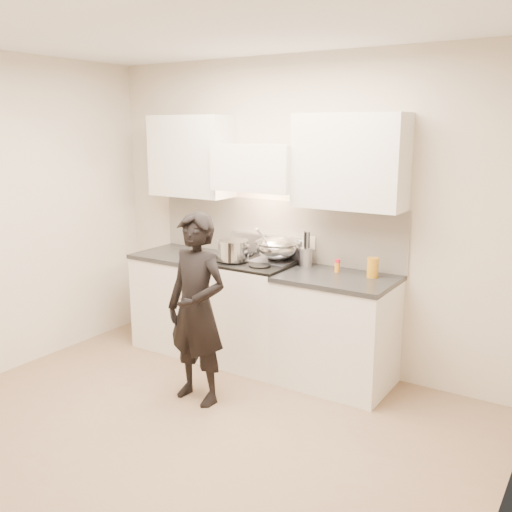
# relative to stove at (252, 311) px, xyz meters

# --- Properties ---
(ground_plane) EXTENTS (4.00, 4.00, 0.00)m
(ground_plane) POSITION_rel_stove_xyz_m (0.30, -1.42, -0.47)
(ground_plane) COLOR #82684F
(room_shell) EXTENTS (4.04, 3.54, 2.70)m
(room_shell) POSITION_rel_stove_xyz_m (0.24, -1.05, 1.12)
(room_shell) COLOR beige
(room_shell) RESTS_ON ground
(stove) EXTENTS (0.76, 0.65, 0.96)m
(stove) POSITION_rel_stove_xyz_m (0.00, 0.00, 0.00)
(stove) COLOR white
(stove) RESTS_ON ground
(counter_right) EXTENTS (0.92, 0.67, 0.92)m
(counter_right) POSITION_rel_stove_xyz_m (0.83, 0.00, -0.01)
(counter_right) COLOR silver
(counter_right) RESTS_ON ground
(counter_left) EXTENTS (0.82, 0.67, 0.92)m
(counter_left) POSITION_rel_stove_xyz_m (-0.78, 0.00, -0.01)
(counter_left) COLOR silver
(counter_left) RESTS_ON ground
(wok) EXTENTS (0.40, 0.49, 0.32)m
(wok) POSITION_rel_stove_xyz_m (0.20, 0.11, 0.59)
(wok) COLOR #BCBCBC
(wok) RESTS_ON stove
(stock_pot) EXTENTS (0.37, 0.30, 0.18)m
(stock_pot) POSITION_rel_stove_xyz_m (-0.11, -0.12, 0.57)
(stock_pot) COLOR #BCBCBC
(stock_pot) RESTS_ON stove
(utensil_crock) EXTENTS (0.11, 0.11, 0.30)m
(utensil_crock) POSITION_rel_stove_xyz_m (0.45, 0.16, 0.54)
(utensil_crock) COLOR #AEADBA
(utensil_crock) RESTS_ON counter_right
(spice_jar) EXTENTS (0.05, 0.05, 0.11)m
(spice_jar) POSITION_rel_stove_xyz_m (0.76, 0.13, 0.50)
(spice_jar) COLOR orange
(spice_jar) RESTS_ON counter_right
(oil_glass) EXTENTS (0.09, 0.09, 0.16)m
(oil_glass) POSITION_rel_stove_xyz_m (1.08, 0.12, 0.53)
(oil_glass) COLOR #B87A16
(oil_glass) RESTS_ON counter_right
(person) EXTENTS (0.57, 0.39, 1.48)m
(person) POSITION_rel_stove_xyz_m (0.05, -0.85, 0.27)
(person) COLOR black
(person) RESTS_ON ground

